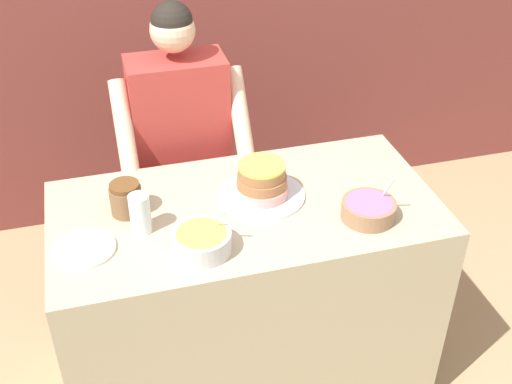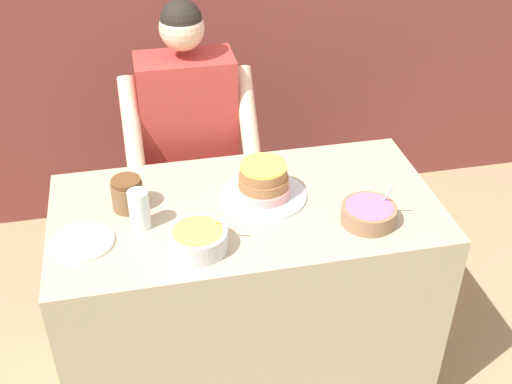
{
  "view_description": "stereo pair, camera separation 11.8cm",
  "coord_description": "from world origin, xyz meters",
  "px_view_note": "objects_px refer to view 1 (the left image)",
  "views": [
    {
      "loc": [
        -0.48,
        -1.53,
        2.37
      ],
      "look_at": [
        0.03,
        0.34,
        1.03
      ],
      "focal_mm": 45.0,
      "sensor_mm": 36.0,
      "label": 1
    },
    {
      "loc": [
        -0.37,
        -1.56,
        2.37
      ],
      "look_at": [
        0.03,
        0.34,
        1.03
      ],
      "focal_mm": 45.0,
      "sensor_mm": 36.0,
      "label": 2
    }
  ],
  "objects_px": {
    "frosting_bowl_yellow": "(202,241)",
    "stoneware_jar": "(126,199)",
    "person_baker": "(181,142)",
    "frosting_bowl_purple": "(369,209)",
    "ceramic_plate": "(84,249)",
    "drinking_glass": "(140,214)",
    "cake": "(262,183)"
  },
  "relations": [
    {
      "from": "frosting_bowl_yellow",
      "to": "stoneware_jar",
      "type": "bearing_deg",
      "value": 127.46
    },
    {
      "from": "drinking_glass",
      "to": "stoneware_jar",
      "type": "height_order",
      "value": "drinking_glass"
    },
    {
      "from": "cake",
      "to": "frosting_bowl_yellow",
      "type": "relative_size",
      "value": 1.64
    },
    {
      "from": "person_baker",
      "to": "frosting_bowl_yellow",
      "type": "xyz_separation_m",
      "value": [
        -0.06,
        -0.81,
        0.07
      ]
    },
    {
      "from": "drinking_glass",
      "to": "ceramic_plate",
      "type": "relative_size",
      "value": 0.69
    },
    {
      "from": "cake",
      "to": "ceramic_plate",
      "type": "bearing_deg",
      "value": -167.52
    },
    {
      "from": "person_baker",
      "to": "stoneware_jar",
      "type": "distance_m",
      "value": 0.59
    },
    {
      "from": "stoneware_jar",
      "to": "ceramic_plate",
      "type": "bearing_deg",
      "value": -132.75
    },
    {
      "from": "person_baker",
      "to": "cake",
      "type": "xyz_separation_m",
      "value": [
        0.22,
        -0.55,
        0.09
      ]
    },
    {
      "from": "ceramic_plate",
      "to": "frosting_bowl_yellow",
      "type": "bearing_deg",
      "value": -15.55
    },
    {
      "from": "frosting_bowl_purple",
      "to": "ceramic_plate",
      "type": "bearing_deg",
      "value": 175.25
    },
    {
      "from": "frosting_bowl_yellow",
      "to": "person_baker",
      "type": "bearing_deg",
      "value": 85.42
    },
    {
      "from": "ceramic_plate",
      "to": "stoneware_jar",
      "type": "height_order",
      "value": "stoneware_jar"
    },
    {
      "from": "cake",
      "to": "frosting_bowl_purple",
      "type": "relative_size",
      "value": 1.68
    },
    {
      "from": "frosting_bowl_yellow",
      "to": "cake",
      "type": "bearing_deg",
      "value": 42.29
    },
    {
      "from": "frosting_bowl_yellow",
      "to": "drinking_glass",
      "type": "xyz_separation_m",
      "value": [
        -0.19,
        0.17,
        0.03
      ]
    },
    {
      "from": "cake",
      "to": "ceramic_plate",
      "type": "distance_m",
      "value": 0.7
    },
    {
      "from": "person_baker",
      "to": "cake",
      "type": "distance_m",
      "value": 0.59
    },
    {
      "from": "frosting_bowl_purple",
      "to": "drinking_glass",
      "type": "relative_size",
      "value": 1.32
    },
    {
      "from": "drinking_glass",
      "to": "stoneware_jar",
      "type": "relative_size",
      "value": 1.19
    },
    {
      "from": "person_baker",
      "to": "drinking_glass",
      "type": "xyz_separation_m",
      "value": [
        -0.25,
        -0.64,
        0.1
      ]
    },
    {
      "from": "cake",
      "to": "stoneware_jar",
      "type": "distance_m",
      "value": 0.51
    },
    {
      "from": "cake",
      "to": "drinking_glass",
      "type": "bearing_deg",
      "value": -168.88
    },
    {
      "from": "cake",
      "to": "frosting_bowl_purple",
      "type": "height_order",
      "value": "frosting_bowl_purple"
    },
    {
      "from": "drinking_glass",
      "to": "ceramic_plate",
      "type": "bearing_deg",
      "value": -164.48
    },
    {
      "from": "cake",
      "to": "drinking_glass",
      "type": "distance_m",
      "value": 0.48
    },
    {
      "from": "person_baker",
      "to": "frosting_bowl_purple",
      "type": "xyz_separation_m",
      "value": [
        0.56,
        -0.78,
        0.06
      ]
    },
    {
      "from": "person_baker",
      "to": "cake",
      "type": "relative_size",
      "value": 4.63
    },
    {
      "from": "person_baker",
      "to": "frosting_bowl_purple",
      "type": "distance_m",
      "value": 0.96
    },
    {
      "from": "cake",
      "to": "ceramic_plate",
      "type": "relative_size",
      "value": 1.52
    },
    {
      "from": "stoneware_jar",
      "to": "person_baker",
      "type": "bearing_deg",
      "value": 60.55
    },
    {
      "from": "frosting_bowl_yellow",
      "to": "ceramic_plate",
      "type": "bearing_deg",
      "value": 164.45
    }
  ]
}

